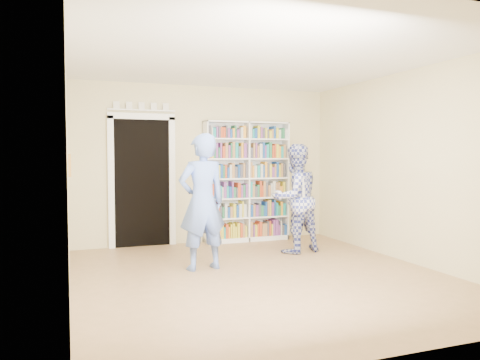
# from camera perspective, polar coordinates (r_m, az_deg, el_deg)

# --- Properties ---
(floor) EXTENTS (5.00, 5.00, 0.00)m
(floor) POSITION_cam_1_polar(r_m,az_deg,el_deg) (5.97, 2.63, -11.63)
(floor) COLOR olive
(floor) RESTS_ON ground
(ceiling) EXTENTS (5.00, 5.00, 0.00)m
(ceiling) POSITION_cam_1_polar(r_m,az_deg,el_deg) (5.90, 2.70, 14.67)
(ceiling) COLOR white
(ceiling) RESTS_ON wall_back
(wall_back) EXTENTS (4.50, 0.00, 4.50)m
(wall_back) POSITION_cam_1_polar(r_m,az_deg,el_deg) (8.14, -4.19, 1.89)
(wall_back) COLOR beige
(wall_back) RESTS_ON floor
(wall_left) EXTENTS (0.00, 5.00, 5.00)m
(wall_left) POSITION_cam_1_polar(r_m,az_deg,el_deg) (5.32, -20.27, 1.12)
(wall_left) COLOR beige
(wall_left) RESTS_ON floor
(wall_right) EXTENTS (0.00, 5.00, 5.00)m
(wall_right) POSITION_cam_1_polar(r_m,az_deg,el_deg) (6.96, 19.99, 1.53)
(wall_right) COLOR beige
(wall_right) RESTS_ON floor
(bookshelf) EXTENTS (1.53, 0.29, 2.10)m
(bookshelf) POSITION_cam_1_polar(r_m,az_deg,el_deg) (8.22, 0.82, -0.12)
(bookshelf) COLOR white
(bookshelf) RESTS_ON floor
(doorway) EXTENTS (1.10, 0.08, 2.43)m
(doorway) POSITION_cam_1_polar(r_m,az_deg,el_deg) (7.89, -11.85, 0.56)
(doorway) COLOR black
(doorway) RESTS_ON floor
(wall_art) EXTENTS (0.03, 0.25, 0.25)m
(wall_art) POSITION_cam_1_polar(r_m,az_deg,el_deg) (5.52, -20.07, 1.71)
(wall_art) COLOR brown
(wall_art) RESTS_ON wall_left
(man_blue) EXTENTS (0.71, 0.52, 1.80)m
(man_blue) POSITION_cam_1_polar(r_m,az_deg,el_deg) (6.18, -4.63, -2.67)
(man_blue) COLOR #6182D9
(man_blue) RESTS_ON floor
(man_plaid) EXTENTS (0.92, 0.78, 1.68)m
(man_plaid) POSITION_cam_1_polar(r_m,az_deg,el_deg) (7.31, 6.72, -2.24)
(man_plaid) COLOR navy
(man_plaid) RESTS_ON floor
(paper_sheet) EXTENTS (0.18, 0.13, 0.30)m
(paper_sheet) POSITION_cam_1_polar(r_m,az_deg,el_deg) (7.14, 8.06, -0.86)
(paper_sheet) COLOR white
(paper_sheet) RESTS_ON man_plaid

